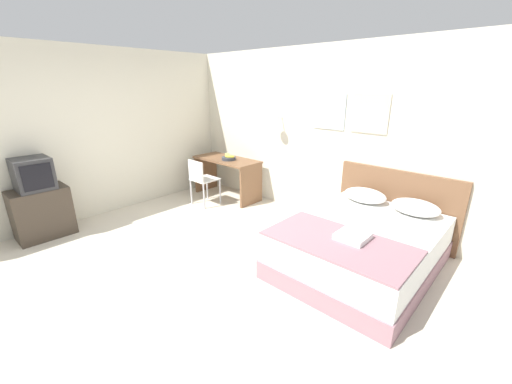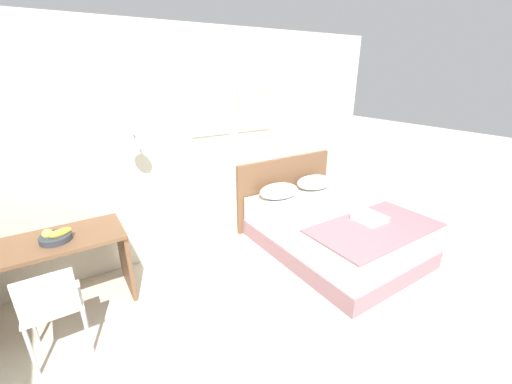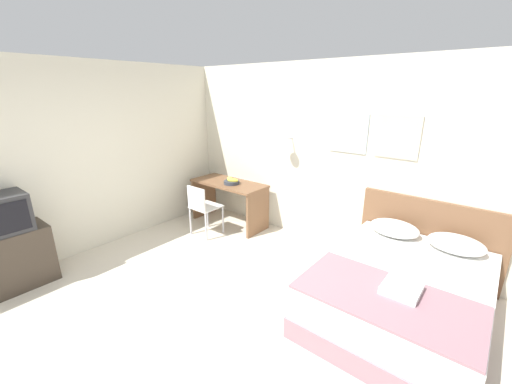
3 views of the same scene
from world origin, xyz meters
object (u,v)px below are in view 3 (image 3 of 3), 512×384
(headboard, at_px, (427,238))
(bed, at_px, (400,293))
(television, at_px, (5,213))
(folded_towel_near_foot, at_px, (401,289))
(desk, at_px, (229,194))
(tv_stand, at_px, (17,258))
(desk_chair, at_px, (202,206))
(throw_blanket, at_px, (386,297))
(pillow_right, at_px, (456,244))
(pillow_left, at_px, (394,228))
(fruit_bowl, at_px, (232,181))

(headboard, bearing_deg, bed, -90.00)
(headboard, xyz_separation_m, television, (-3.70, -3.31, 0.43))
(folded_towel_near_foot, height_order, desk, desk)
(tv_stand, bearing_deg, desk, 76.89)
(desk_chair, relative_size, television, 1.82)
(folded_towel_near_foot, relative_size, desk_chair, 0.37)
(bed, distance_m, throw_blanket, 0.65)
(throw_blanket, height_order, tv_stand, tv_stand)
(desk_chair, bearing_deg, tv_stand, -106.54)
(pillow_right, height_order, desk_chair, desk_chair)
(headboard, distance_m, desk, 3.05)
(headboard, xyz_separation_m, throw_blanket, (0.00, -1.60, 0.07))
(desk, distance_m, tv_stand, 3.01)
(throw_blanket, bearing_deg, desk_chair, 168.77)
(desk_chair, relative_size, tv_stand, 1.17)
(pillow_right, bearing_deg, desk, -178.33)
(desk_chair, bearing_deg, headboard, 18.30)
(pillow_left, distance_m, throw_blanket, 1.36)
(throw_blanket, xyz_separation_m, television, (-3.70, -1.71, 0.36))
(pillow_right, relative_size, television, 1.25)
(pillow_left, bearing_deg, tv_stand, -138.20)
(pillow_right, xyz_separation_m, folded_towel_near_foot, (-0.24, -1.18, -0.04))
(bed, relative_size, desk_chair, 2.38)
(fruit_bowl, height_order, television, television)
(bed, xyz_separation_m, pillow_left, (-0.33, 0.74, 0.37))
(bed, distance_m, fruit_bowl, 3.03)
(bed, height_order, fruit_bowl, fruit_bowl)
(bed, xyz_separation_m, pillow_right, (0.33, 0.74, 0.37))
(television, bearing_deg, fruit_bowl, 74.75)
(pillow_left, height_order, pillow_right, same)
(bed, height_order, pillow_right, pillow_right)
(pillow_left, xyz_separation_m, television, (-3.38, -3.02, 0.29))
(throw_blanket, bearing_deg, bed, 90.00)
(throw_blanket, distance_m, folded_towel_near_foot, 0.17)
(headboard, xyz_separation_m, desk, (-3.03, -0.38, 0.04))
(bed, xyz_separation_m, folded_towel_near_foot, (0.08, -0.44, 0.33))
(desk, xyz_separation_m, television, (-0.68, -2.93, 0.39))
(folded_towel_near_foot, bearing_deg, pillow_right, 78.39)
(headboard, height_order, desk_chair, headboard)
(headboard, bearing_deg, desk_chair, -161.70)
(desk_chair, bearing_deg, pillow_right, 12.10)
(pillow_right, xyz_separation_m, desk, (-3.35, -0.10, -0.11))
(headboard, height_order, television, television)
(fruit_bowl, xyz_separation_m, television, (-0.79, -2.88, 0.13))
(television, bearing_deg, desk_chair, 73.53)
(pillow_right, distance_m, television, 5.05)
(bed, relative_size, throw_blanket, 1.36)
(bed, relative_size, pillow_right, 3.48)
(throw_blanket, distance_m, television, 4.09)
(folded_towel_near_foot, height_order, television, television)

